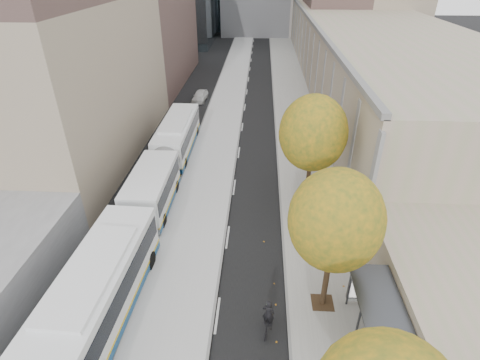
# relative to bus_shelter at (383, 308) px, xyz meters

# --- Properties ---
(bus_platform) EXTENTS (4.25, 150.00, 0.15)m
(bus_platform) POSITION_rel_bus_shelter_xyz_m (-9.56, 24.04, -2.11)
(bus_platform) COLOR #B6B6B6
(bus_platform) RESTS_ON ground
(sidewalk) EXTENTS (4.75, 150.00, 0.08)m
(sidewalk) POSITION_rel_bus_shelter_xyz_m (-1.56, 24.04, -2.15)
(sidewalk) COLOR gray
(sidewalk) RESTS_ON ground
(building_tan) EXTENTS (18.00, 92.00, 8.00)m
(building_tan) POSITION_rel_bus_shelter_xyz_m (9.81, 53.04, 1.81)
(building_tan) COLOR #9A9677
(building_tan) RESTS_ON ground
(bus_shelter) EXTENTS (1.90, 4.40, 2.53)m
(bus_shelter) POSITION_rel_bus_shelter_xyz_m (0.00, 0.00, 0.00)
(bus_shelter) COLOR #383A3F
(bus_shelter) RESTS_ON sidewalk
(tree_c) EXTENTS (4.20, 4.20, 7.28)m
(tree_c) POSITION_rel_bus_shelter_xyz_m (-2.09, 2.04, 3.06)
(tree_c) COLOR black
(tree_c) RESTS_ON sidewalk
(tree_d) EXTENTS (4.40, 4.40, 7.60)m
(tree_d) POSITION_rel_bus_shelter_xyz_m (-2.09, 11.04, 3.28)
(tree_d) COLOR black
(tree_d) RESTS_ON sidewalk
(bus_far) EXTENTS (2.66, 17.19, 2.86)m
(bus_far) POSITION_rel_bus_shelter_xyz_m (-12.79, 15.21, -0.63)
(bus_far) COLOR white
(bus_far) RESTS_ON ground
(cyclist) EXTENTS (0.74, 1.59, 1.96)m
(cyclist) POSITION_rel_bus_shelter_xyz_m (-4.88, 0.30, -1.46)
(cyclist) COLOR black
(cyclist) RESTS_ON ground
(distant_car) EXTENTS (1.79, 3.81, 1.26)m
(distant_car) POSITION_rel_bus_shelter_xyz_m (-12.93, 33.07, -1.56)
(distant_car) COLOR beige
(distant_car) RESTS_ON ground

